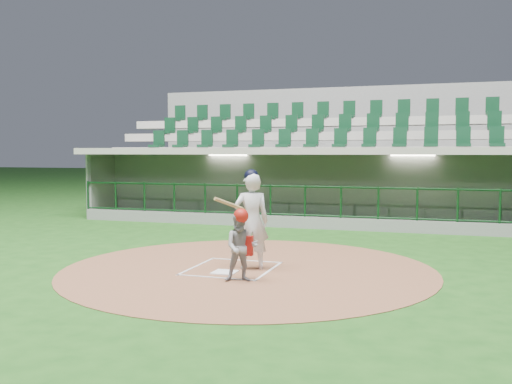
% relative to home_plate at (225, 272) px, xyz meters
% --- Properties ---
extents(ground, '(120.00, 120.00, 0.00)m').
position_rel_home_plate_xyz_m(ground, '(0.00, 0.70, -0.02)').
color(ground, '#1A4915').
rests_on(ground, ground).
extents(dirt_circle, '(7.20, 7.20, 0.01)m').
position_rel_home_plate_xyz_m(dirt_circle, '(0.30, 0.50, -0.02)').
color(dirt_circle, brown).
rests_on(dirt_circle, ground).
extents(home_plate, '(0.43, 0.43, 0.02)m').
position_rel_home_plate_xyz_m(home_plate, '(0.00, 0.00, 0.00)').
color(home_plate, white).
rests_on(home_plate, dirt_circle).
extents(batter_box_chalk, '(1.55, 1.80, 0.01)m').
position_rel_home_plate_xyz_m(batter_box_chalk, '(0.00, 0.40, -0.00)').
color(batter_box_chalk, silver).
rests_on(batter_box_chalk, ground).
extents(dugout_structure, '(16.40, 3.70, 3.00)m').
position_rel_home_plate_xyz_m(dugout_structure, '(0.07, 8.51, 0.95)').
color(dugout_structure, slate).
rests_on(dugout_structure, ground).
extents(seating_deck, '(17.00, 6.72, 5.15)m').
position_rel_home_plate_xyz_m(seating_deck, '(0.00, 11.61, 1.40)').
color(seating_deck, slate).
rests_on(seating_deck, ground).
extents(batter, '(0.94, 0.98, 1.93)m').
position_rel_home_plate_xyz_m(batter, '(0.36, 0.50, 0.95)').
color(batter, silver).
rests_on(batter, dirt_circle).
extents(catcher, '(0.70, 0.62, 1.28)m').
position_rel_home_plate_xyz_m(catcher, '(0.53, -0.56, 0.62)').
color(catcher, gray).
rests_on(catcher, dirt_circle).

